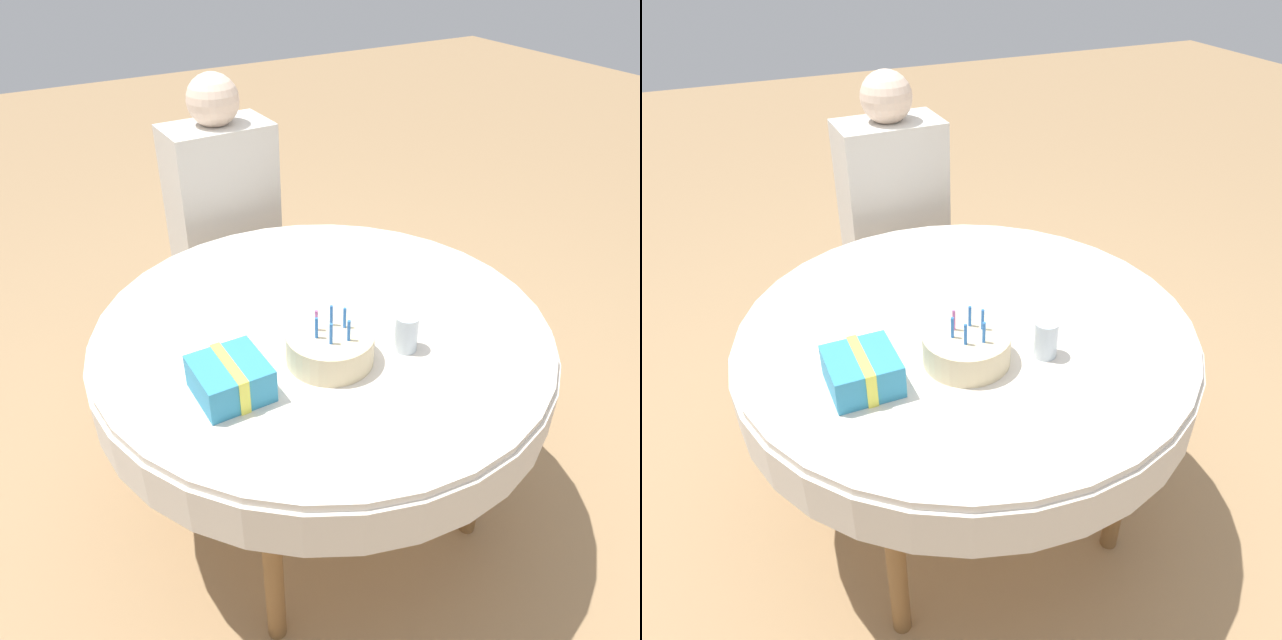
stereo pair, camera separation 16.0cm
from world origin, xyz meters
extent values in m
plane|color=#A37F56|center=(0.00, 0.00, 0.00)|extent=(12.00, 12.00, 0.00)
cylinder|color=silver|center=(0.00, 0.00, 0.69)|extent=(1.21, 1.21, 0.02)
cylinder|color=silver|center=(0.00, 0.00, 0.62)|extent=(1.23, 1.23, 0.13)
cylinder|color=brown|center=(-0.33, -0.33, 0.34)|extent=(0.05, 0.05, 0.68)
cylinder|color=brown|center=(0.33, -0.33, 0.34)|extent=(0.05, 0.05, 0.68)
cylinder|color=brown|center=(-0.33, 0.33, 0.34)|extent=(0.05, 0.05, 0.68)
cylinder|color=brown|center=(0.33, 0.33, 0.34)|extent=(0.05, 0.05, 0.68)
cube|color=#4C331E|center=(0.07, 0.85, 0.42)|extent=(0.37, 0.37, 0.04)
cube|color=#4C331E|center=(0.07, 1.01, 0.66)|extent=(0.33, 0.04, 0.43)
cylinder|color=#4C331E|center=(-0.08, 0.69, 0.20)|extent=(0.04, 0.04, 0.40)
cylinder|color=#4C331E|center=(0.23, 0.70, 0.20)|extent=(0.04, 0.04, 0.40)
cylinder|color=#4C331E|center=(-0.09, 1.00, 0.20)|extent=(0.04, 0.04, 0.40)
cylinder|color=#4C331E|center=(0.22, 1.01, 0.20)|extent=(0.04, 0.04, 0.40)
cylinder|color=beige|center=(-0.02, 0.69, 0.22)|extent=(0.09, 0.09, 0.44)
cylinder|color=beige|center=(0.17, 0.69, 0.22)|extent=(0.09, 0.09, 0.44)
cube|color=beige|center=(0.07, 0.85, 0.72)|extent=(0.38, 0.23, 0.56)
sphere|color=beige|center=(0.07, 0.85, 1.08)|extent=(0.18, 0.18, 0.18)
cylinder|color=beige|center=(-0.06, -0.15, 0.74)|extent=(0.22, 0.22, 0.08)
cylinder|color=blue|center=(-0.02, -0.14, 0.81)|extent=(0.01, 0.01, 0.06)
cylinder|color=blue|center=(-0.04, -0.12, 0.81)|extent=(0.01, 0.01, 0.06)
cylinder|color=#D166B2|center=(-0.08, -0.12, 0.81)|extent=(0.01, 0.01, 0.06)
cylinder|color=blue|center=(-0.10, -0.14, 0.81)|extent=(0.01, 0.01, 0.06)
cylinder|color=blue|center=(-0.08, -0.18, 0.81)|extent=(0.01, 0.01, 0.06)
cylinder|color=blue|center=(-0.04, -0.19, 0.81)|extent=(0.01, 0.01, 0.06)
cylinder|color=silver|center=(0.12, -0.20, 0.75)|extent=(0.06, 0.06, 0.10)
cube|color=teal|center=(-0.32, -0.14, 0.74)|extent=(0.16, 0.16, 0.09)
cube|color=#EAE54C|center=(-0.32, -0.14, 0.74)|extent=(0.02, 0.17, 0.09)
camera|label=1|loc=(-0.70, -1.19, 1.65)|focal=35.00mm
camera|label=2|loc=(-0.55, -1.26, 1.65)|focal=35.00mm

